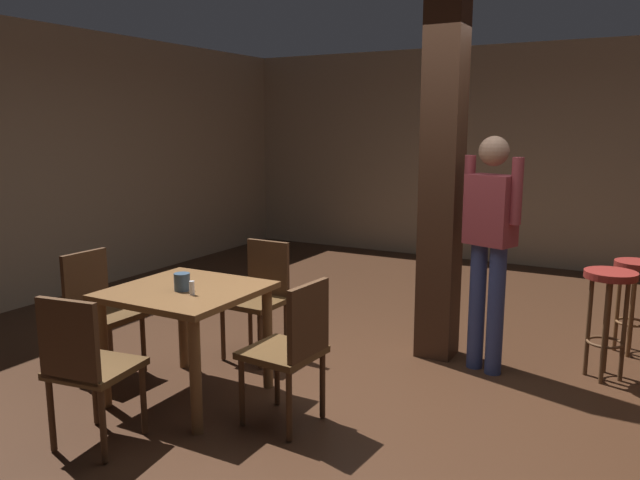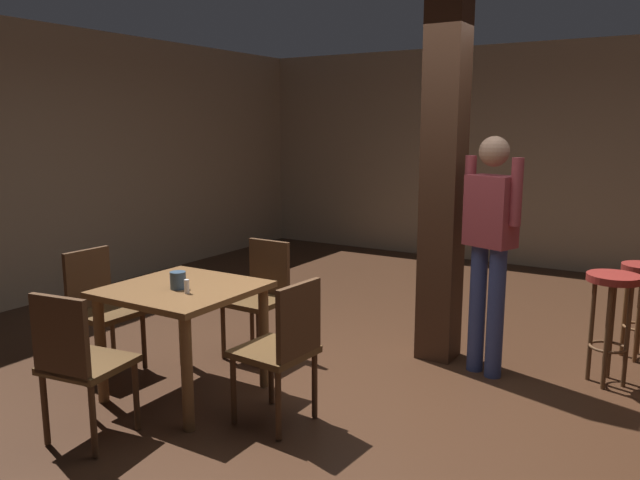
{
  "view_description": "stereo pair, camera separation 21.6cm",
  "coord_description": "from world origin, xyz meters",
  "px_view_note": "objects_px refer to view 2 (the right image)",
  "views": [
    {
      "loc": [
        1.56,
        -3.77,
        1.79
      ],
      "look_at": [
        -0.69,
        0.31,
        0.93
      ],
      "focal_mm": 35.0,
      "sensor_mm": 36.0,
      "label": 1
    },
    {
      "loc": [
        1.75,
        -3.66,
        1.79
      ],
      "look_at": [
        -0.69,
        0.31,
        0.93
      ],
      "focal_mm": 35.0,
      "sensor_mm": 36.0,
      "label": 2
    }
  ],
  "objects_px": {
    "chair_south": "(78,359)",
    "standing_person": "(490,239)",
    "napkin_cup": "(178,280)",
    "salt_shaker": "(187,286)",
    "bar_stool_near": "(612,302)",
    "chair_north": "(261,292)",
    "dining_table": "(183,306)",
    "chair_west": "(100,304)",
    "chair_east": "(284,345)"
  },
  "relations": [
    {
      "from": "chair_south",
      "to": "chair_north",
      "type": "bearing_deg",
      "value": 89.88
    },
    {
      "from": "chair_east",
      "to": "standing_person",
      "type": "xyz_separation_m",
      "value": [
        0.79,
        1.43,
        0.5
      ]
    },
    {
      "from": "dining_table",
      "to": "chair_east",
      "type": "height_order",
      "value": "chair_east"
    },
    {
      "from": "chair_west",
      "to": "salt_shaker",
      "type": "bearing_deg",
      "value": -5.6
    },
    {
      "from": "chair_south",
      "to": "standing_person",
      "type": "bearing_deg",
      "value": 53.59
    },
    {
      "from": "salt_shaker",
      "to": "bar_stool_near",
      "type": "xyz_separation_m",
      "value": [
        2.25,
        1.78,
        -0.2
      ]
    },
    {
      "from": "chair_west",
      "to": "chair_north",
      "type": "bearing_deg",
      "value": 48.04
    },
    {
      "from": "chair_east",
      "to": "chair_south",
      "type": "bearing_deg",
      "value": -137.0
    },
    {
      "from": "chair_south",
      "to": "standing_person",
      "type": "distance_m",
      "value": 2.8
    },
    {
      "from": "dining_table",
      "to": "chair_south",
      "type": "height_order",
      "value": "chair_south"
    },
    {
      "from": "chair_south",
      "to": "chair_west",
      "type": "height_order",
      "value": "same"
    },
    {
      "from": "chair_north",
      "to": "chair_west",
      "type": "height_order",
      "value": "same"
    },
    {
      "from": "chair_north",
      "to": "standing_person",
      "type": "relative_size",
      "value": 0.52
    },
    {
      "from": "bar_stool_near",
      "to": "chair_east",
      "type": "bearing_deg",
      "value": -132.93
    },
    {
      "from": "chair_south",
      "to": "salt_shaker",
      "type": "relative_size",
      "value": 10.03
    },
    {
      "from": "chair_west",
      "to": "napkin_cup",
      "type": "xyz_separation_m",
      "value": [
        0.84,
        -0.04,
        0.3
      ]
    },
    {
      "from": "chair_west",
      "to": "bar_stool_near",
      "type": "distance_m",
      "value": 3.63
    },
    {
      "from": "chair_south",
      "to": "bar_stool_near",
      "type": "height_order",
      "value": "chair_south"
    },
    {
      "from": "standing_person",
      "to": "chair_east",
      "type": "bearing_deg",
      "value": -118.92
    },
    {
      "from": "chair_east",
      "to": "bar_stool_near",
      "type": "xyz_separation_m",
      "value": [
        1.58,
        1.69,
        0.08
      ]
    },
    {
      "from": "dining_table",
      "to": "bar_stool_near",
      "type": "xyz_separation_m",
      "value": [
        2.4,
        1.67,
        -0.02
      ]
    },
    {
      "from": "chair_east",
      "to": "standing_person",
      "type": "bearing_deg",
      "value": 61.08
    },
    {
      "from": "dining_table",
      "to": "chair_west",
      "type": "distance_m",
      "value": 0.82
    },
    {
      "from": "chair_north",
      "to": "napkin_cup",
      "type": "bearing_deg",
      "value": -87.7
    },
    {
      "from": "dining_table",
      "to": "salt_shaker",
      "type": "height_order",
      "value": "salt_shaker"
    },
    {
      "from": "standing_person",
      "to": "chair_north",
      "type": "bearing_deg",
      "value": -161.95
    },
    {
      "from": "napkin_cup",
      "to": "standing_person",
      "type": "xyz_separation_m",
      "value": [
        1.59,
        1.46,
        0.2
      ]
    },
    {
      "from": "dining_table",
      "to": "chair_north",
      "type": "bearing_deg",
      "value": 91.22
    },
    {
      "from": "standing_person",
      "to": "bar_stool_near",
      "type": "bearing_deg",
      "value": 18.79
    },
    {
      "from": "dining_table",
      "to": "chair_south",
      "type": "xyz_separation_m",
      "value": [
        -0.02,
        -0.81,
        -0.11
      ]
    },
    {
      "from": "bar_stool_near",
      "to": "chair_west",
      "type": "bearing_deg",
      "value": -152.31
    },
    {
      "from": "chair_east",
      "to": "napkin_cup",
      "type": "height_order",
      "value": "chair_east"
    },
    {
      "from": "chair_north",
      "to": "bar_stool_near",
      "type": "bearing_deg",
      "value": 18.29
    },
    {
      "from": "salt_shaker",
      "to": "chair_east",
      "type": "bearing_deg",
      "value": 7.37
    },
    {
      "from": "chair_north",
      "to": "chair_east",
      "type": "xyz_separation_m",
      "value": [
        0.84,
        -0.9,
        0.0
      ]
    },
    {
      "from": "chair_north",
      "to": "standing_person",
      "type": "xyz_separation_m",
      "value": [
        1.63,
        0.53,
        0.5
      ]
    },
    {
      "from": "dining_table",
      "to": "salt_shaker",
      "type": "xyz_separation_m",
      "value": [
        0.15,
        -0.11,
        0.18
      ]
    },
    {
      "from": "chair_east",
      "to": "chair_west",
      "type": "distance_m",
      "value": 1.64
    },
    {
      "from": "chair_south",
      "to": "bar_stool_near",
      "type": "relative_size",
      "value": 1.13
    },
    {
      "from": "chair_west",
      "to": "standing_person",
      "type": "distance_m",
      "value": 2.86
    },
    {
      "from": "chair_west",
      "to": "standing_person",
      "type": "height_order",
      "value": "standing_person"
    },
    {
      "from": "dining_table",
      "to": "standing_person",
      "type": "xyz_separation_m",
      "value": [
        1.61,
        1.4,
        0.39
      ]
    },
    {
      "from": "chair_north",
      "to": "salt_shaker",
      "type": "relative_size",
      "value": 10.03
    },
    {
      "from": "bar_stool_near",
      "to": "dining_table",
      "type": "bearing_deg",
      "value": -145.13
    },
    {
      "from": "dining_table",
      "to": "chair_north",
      "type": "height_order",
      "value": "chair_north"
    },
    {
      "from": "chair_north",
      "to": "bar_stool_near",
      "type": "height_order",
      "value": "chair_north"
    },
    {
      "from": "chair_south",
      "to": "salt_shaker",
      "type": "height_order",
      "value": "chair_south"
    },
    {
      "from": "dining_table",
      "to": "chair_south",
      "type": "bearing_deg",
      "value": -91.57
    },
    {
      "from": "chair_north",
      "to": "standing_person",
      "type": "bearing_deg",
      "value": 18.05
    },
    {
      "from": "chair_north",
      "to": "chair_east",
      "type": "bearing_deg",
      "value": -46.75
    }
  ]
}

